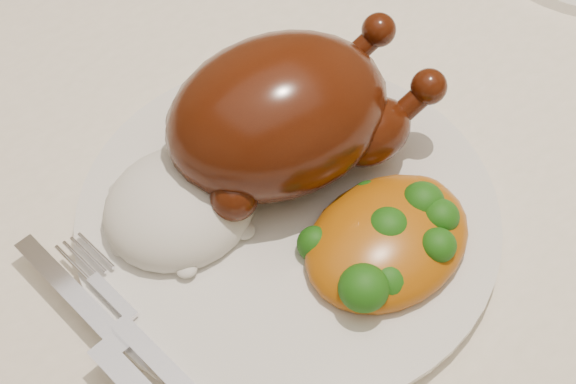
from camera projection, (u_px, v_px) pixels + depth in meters
dining_table at (274, 214)px, 0.68m from camera, size 1.60×0.90×0.76m
tablecloth at (273, 159)px, 0.62m from camera, size 1.73×1.03×0.18m
dinner_plate at (288, 215)px, 0.54m from camera, size 0.33×0.33×0.01m
roast_chicken at (285, 114)px, 0.53m from camera, size 0.20×0.14×0.10m
rice_mound at (180, 207)px, 0.53m from camera, size 0.11×0.10×0.05m
mac_and_cheese at (391, 238)px, 0.51m from camera, size 0.13×0.10×0.05m
cutlery at (125, 345)px, 0.47m from camera, size 0.04×0.17×0.01m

